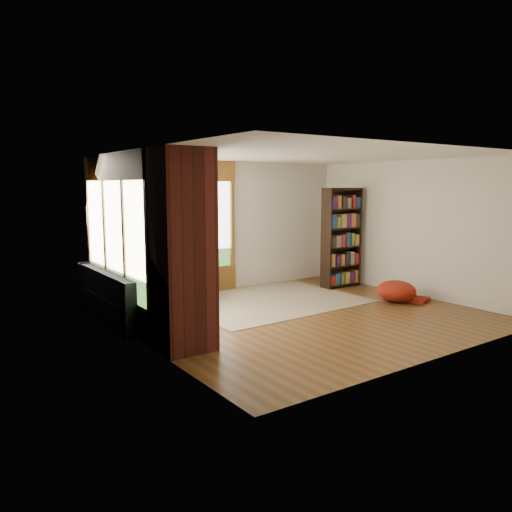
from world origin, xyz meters
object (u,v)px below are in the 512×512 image
brick_chimney (181,251)px  area_rug (268,301)px  dog_brindle (142,275)px  dog_tan (175,261)px  sectional_sofa (152,294)px  bookshelf (341,238)px  pouf (396,290)px

brick_chimney → area_rug: bearing=31.4°
brick_chimney → dog_brindle: 1.56m
brick_chimney → dog_tan: size_ratio=2.21×
sectional_sofa → dog_brindle: size_ratio=2.60×
brick_chimney → area_rug: 3.21m
bookshelf → pouf: bookshelf is taller
sectional_sofa → pouf: (3.98, -1.90, -0.10)m
sectional_sofa → dog_tan: (0.46, 0.05, 0.52)m
area_rug → bookshelf: bookshelf is taller
sectional_sofa → area_rug: 2.15m
bookshelf → dog_tan: 3.66m
area_rug → dog_brindle: 2.57m
brick_chimney → bookshelf: brick_chimney is taller
dog_brindle → pouf: bearing=-105.2°
bookshelf → sectional_sofa: bearing=175.3°
area_rug → bookshelf: size_ratio=1.58×
area_rug → dog_tan: (-1.60, 0.57, 0.82)m
dog_tan → dog_brindle: dog_tan is taller
area_rug → dog_tan: bearing=160.4°
area_rug → pouf: 2.37m
pouf → dog_brindle: bearing=163.4°
area_rug → pouf: size_ratio=4.56×
brick_chimney → dog_tan: (0.91, 2.10, -0.47)m
bookshelf → area_rug: bearing=-174.9°
area_rug → dog_tan: dog_tan is taller
sectional_sofa → bookshelf: bookshelf is taller
brick_chimney → bookshelf: (4.54, 1.71, -0.26)m
brick_chimney → dog_brindle: size_ratio=3.07×
sectional_sofa → pouf: sectional_sofa is taller
sectional_sofa → dog_brindle: 0.84m
area_rug → brick_chimney: bearing=-148.6°
brick_chimney → pouf: 4.57m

